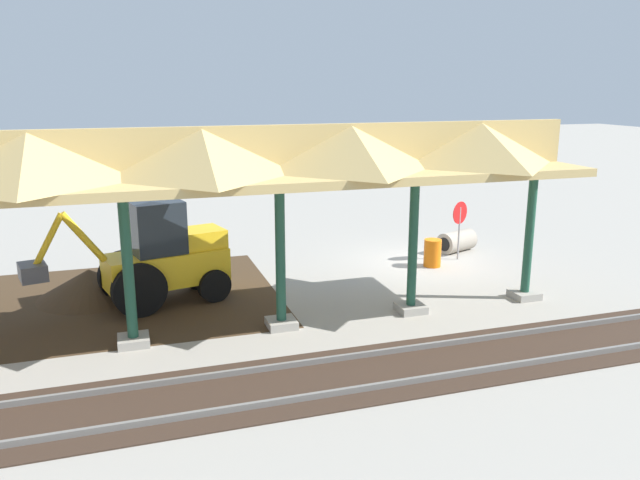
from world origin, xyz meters
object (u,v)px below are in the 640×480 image
at_px(backhoe, 161,258).
at_px(concrete_pipe, 457,241).
at_px(traffic_barrel, 432,253).
at_px(stop_sign, 460,218).

distance_m(backhoe, concrete_pipe, 10.63).
bearing_deg(backhoe, traffic_barrel, -174.19).
bearing_deg(backhoe, concrete_pipe, -167.56).
bearing_deg(concrete_pipe, backhoe, 12.44).
height_order(backhoe, concrete_pipe, backhoe).
xyz_separation_m(backhoe, concrete_pipe, (-10.34, -2.28, -0.89)).
height_order(backhoe, traffic_barrel, backhoe).
bearing_deg(traffic_barrel, backhoe, 5.81).
bearing_deg(backhoe, stop_sign, -172.17).
relative_size(backhoe, traffic_barrel, 5.89).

